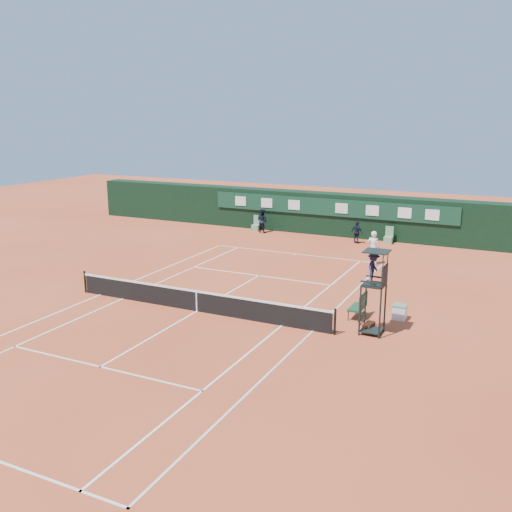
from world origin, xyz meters
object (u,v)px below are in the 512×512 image
(tennis_net, at_px, (197,300))
(player_bench, at_px, (360,305))
(cooler, at_px, (400,312))
(player, at_px, (373,248))
(umpire_chair, at_px, (374,274))

(tennis_net, relative_size, player_bench, 10.75)
(tennis_net, distance_m, player_bench, 7.14)
(cooler, xyz_separation_m, player, (-3.39, 8.58, 0.67))
(umpire_chair, xyz_separation_m, player, (-2.73, 10.74, -1.46))
(cooler, bearing_deg, umpire_chair, -107.10)
(cooler, bearing_deg, tennis_net, -160.71)
(tennis_net, bearing_deg, player_bench, 19.13)
(tennis_net, xyz_separation_m, umpire_chair, (7.68, 0.76, 1.95))
(tennis_net, height_order, player_bench, same)
(umpire_chair, relative_size, player_bench, 2.85)
(player_bench, bearing_deg, player, 101.09)
(umpire_chair, distance_m, player_bench, 2.61)
(cooler, height_order, player, player)
(player_bench, xyz_separation_m, player, (-1.80, 9.16, 0.40))
(tennis_net, xyz_separation_m, cooler, (8.34, 2.92, -0.18))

